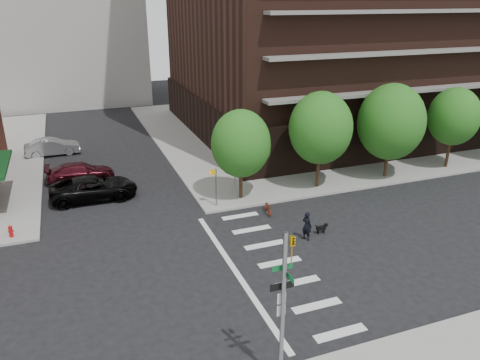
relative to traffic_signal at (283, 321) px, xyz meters
The scene contains 16 objects.
ground 7.98m from the traffic_signal, 86.42° to the left, with size 120.00×120.00×0.00m, color black.
sidewalk_ne 37.51m from the traffic_signal, 55.92° to the left, with size 39.00×33.00×0.15m, color gray.
crosswalk 8.40m from the traffic_signal, 70.35° to the left, with size 3.85×13.00×0.01m.
tree_a 16.66m from the traffic_signal, 74.39° to the left, with size 4.00×4.00×5.90m.
tree_b 19.20m from the traffic_signal, 56.79° to the left, with size 4.50×4.50×6.65m.
tree_c 23.02m from the traffic_signal, 44.16° to the left, with size 5.00×5.00×6.80m.
tree_d 27.63m from the traffic_signal, 35.44° to the left, with size 4.00×4.00×6.20m.
traffic_signal is the anchor object (origin of this frame).
pedestrian_signal 15.69m from the traffic_signal, 79.76° to the left, with size 2.18×0.67×2.60m.
fire_hydrant 18.42m from the traffic_signal, 123.26° to the left, with size 0.24×0.24×0.73m.
parked_car_black 20.34m from the traffic_signal, 104.38° to the left, with size 5.83×2.69×1.62m, color black.
parked_car_maroon 24.31m from the traffic_signal, 103.70° to the left, with size 4.96×2.02×1.44m, color #3D0D15.
parked_car_silver 32.04m from the traffic_signal, 103.99° to the left, with size 4.63×1.61×1.53m, color #95979C.
scooter 14.48m from the traffic_signal, 68.08° to the left, with size 0.55×1.57×0.83m, color maroon.
dog_walker 11.20m from the traffic_signal, 57.09° to the left, with size 0.41×0.63×1.73m, color black.
dog 12.23m from the traffic_signal, 53.16° to the left, with size 0.70×0.21×0.59m.
Camera 1 is at (-6.53, -19.40, 13.14)m, focal length 35.00 mm.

